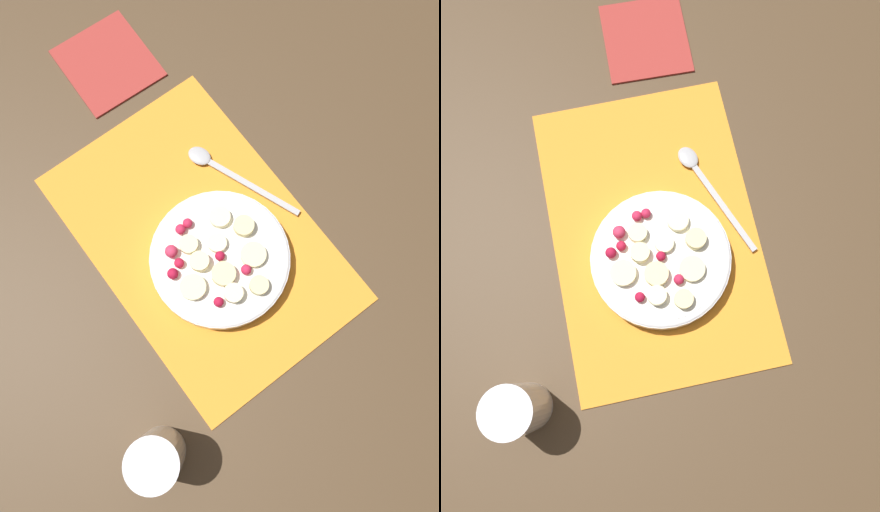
% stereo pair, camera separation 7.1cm
% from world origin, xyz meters
% --- Properties ---
extents(ground_plane, '(3.00, 3.00, 0.00)m').
position_xyz_m(ground_plane, '(0.00, 0.00, 0.00)').
color(ground_plane, '#4C3823').
extents(placemat, '(0.46, 0.31, 0.01)m').
position_xyz_m(placemat, '(0.00, 0.00, 0.00)').
color(placemat, orange).
rests_on(placemat, ground_plane).
extents(fruit_bowl, '(0.20, 0.20, 0.05)m').
position_xyz_m(fruit_bowl, '(-0.05, 0.00, 0.02)').
color(fruit_bowl, white).
rests_on(fruit_bowl, placemat).
extents(spoon, '(0.19, 0.09, 0.01)m').
position_xyz_m(spoon, '(0.07, -0.09, 0.01)').
color(spoon, '#B2B2B7').
rests_on(spoon, placemat).
extents(drinking_glass, '(0.07, 0.07, 0.11)m').
position_xyz_m(drinking_glass, '(-0.21, 0.22, 0.06)').
color(drinking_glass, white).
rests_on(drinking_glass, ground_plane).
extents(napkin, '(0.15, 0.14, 0.01)m').
position_xyz_m(napkin, '(0.33, -0.05, 0.00)').
color(napkin, '#A3332D').
rests_on(napkin, ground_plane).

